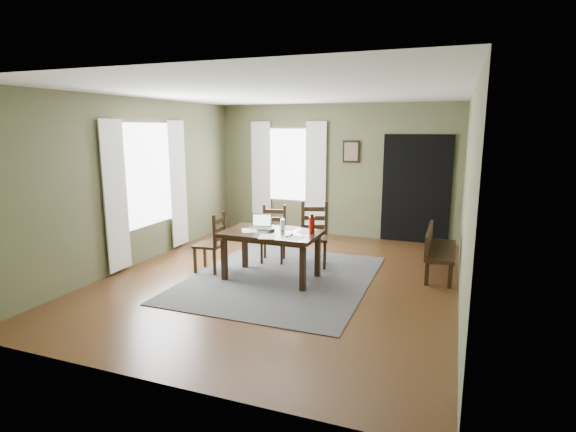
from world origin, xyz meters
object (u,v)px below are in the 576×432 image
at_px(chair_back_right, 314,235).
at_px(laptop, 261,224).
at_px(dining_table, 271,238).
at_px(bench, 437,247).
at_px(water_bottle, 312,225).
at_px(chair_end, 212,243).
at_px(chair_back_left, 273,234).

xyz_separation_m(chair_back_right, laptop, (-0.63, -0.68, 0.27)).
relative_size(dining_table, bench, 1.11).
height_order(laptop, water_bottle, water_bottle).
distance_m(chair_end, laptop, 0.83).
distance_m(chair_back_left, water_bottle, 1.25).
bearing_deg(chair_back_left, chair_end, -141.44).
bearing_deg(bench, water_bottle, 119.78).
height_order(dining_table, chair_back_right, chair_back_right).
bearing_deg(chair_back_right, dining_table, -129.05).
bearing_deg(bench, chair_back_right, 96.12).
relative_size(chair_end, bench, 0.72).
bearing_deg(water_bottle, chair_end, -175.54).
relative_size(chair_end, laptop, 2.66).
distance_m(dining_table, chair_back_left, 0.92).
height_order(chair_end, water_bottle, water_bottle).
distance_m(chair_back_left, chair_back_right, 0.71).
bearing_deg(bench, laptop, 109.18).
height_order(chair_end, laptop, chair_end).
relative_size(chair_back_left, laptop, 2.68).
distance_m(dining_table, water_bottle, 0.64).
bearing_deg(chair_back_left, bench, -9.46).
height_order(dining_table, bench, bench).
bearing_deg(dining_table, chair_back_right, 66.81).
distance_m(dining_table, chair_end, 1.00).
height_order(chair_back_right, laptop, chair_back_right).
distance_m(chair_back_right, laptop, 0.96).
height_order(chair_back_right, bench, chair_back_right).
relative_size(dining_table, chair_back_left, 1.53).
relative_size(chair_back_left, chair_back_right, 0.91).
bearing_deg(chair_back_right, chair_back_left, 166.07).
bearing_deg(water_bottle, chair_back_left, 140.42).
distance_m(chair_end, bench, 3.45).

